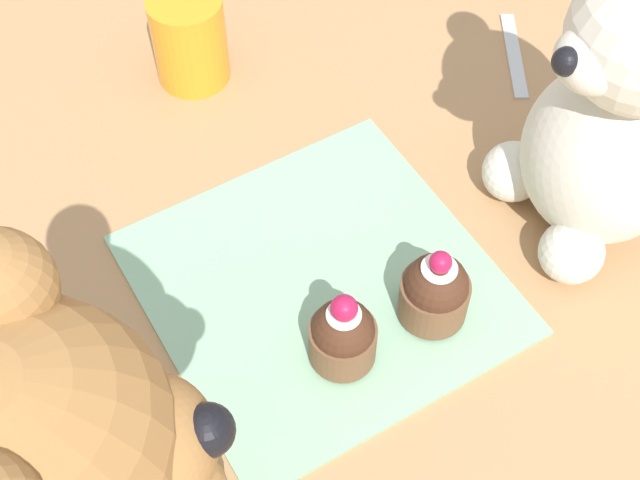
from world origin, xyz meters
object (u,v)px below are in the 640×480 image
(cupcake_near_cream_bear, at_px, (435,291))
(teddy_bear_cream, at_px, (612,117))
(teaspoon, at_px, (514,54))
(cupcake_near_tan_bear, at_px, (343,335))
(juice_glass, at_px, (190,39))

(cupcake_near_cream_bear, bearing_deg, teddy_bear_cream, 96.23)
(cupcake_near_cream_bear, xyz_separation_m, teaspoon, (-0.18, 0.22, -0.03))
(teddy_bear_cream, distance_m, teaspoon, 0.21)
(teddy_bear_cream, height_order, cupcake_near_tan_bear, teddy_bear_cream)
(teaspoon, bearing_deg, juice_glass, -85.06)
(teddy_bear_cream, height_order, juice_glass, teddy_bear_cream)
(cupcake_near_tan_bear, bearing_deg, teaspoon, 121.74)
(teddy_bear_cream, bearing_deg, cupcake_near_cream_bear, -76.26)
(teddy_bear_cream, bearing_deg, juice_glass, -140.26)
(cupcake_near_tan_bear, distance_m, juice_glass, 0.31)
(teddy_bear_cream, relative_size, teaspoon, 2.22)
(teddy_bear_cream, xyz_separation_m, cupcake_near_cream_bear, (0.02, -0.15, -0.08))
(teddy_bear_cream, xyz_separation_m, cupcake_near_tan_bear, (0.01, -0.22, -0.08))
(cupcake_near_tan_bear, xyz_separation_m, teaspoon, (-0.18, 0.29, -0.03))
(juice_glass, distance_m, teaspoon, 0.29)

